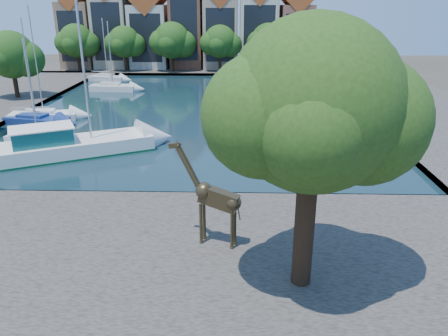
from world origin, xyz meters
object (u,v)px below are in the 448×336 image
at_px(motorsailer, 68,143).
at_px(giraffe_statue, 213,197).
at_px(plane_tree, 316,112).
at_px(sailboat_right_a, 335,160).
at_px(sailboat_left_a, 38,138).

bearing_deg(motorsailer, giraffe_statue, -48.73).
distance_m(giraffe_statue, motorsailer, 18.45).
xyz_separation_m(giraffe_statue, motorsailer, (-12.11, 13.80, -1.86)).
relative_size(plane_tree, giraffe_statue, 2.18).
bearing_deg(giraffe_statue, sailboat_right_a, 54.79).
bearing_deg(motorsailer, plane_tree, -46.46).
relative_size(motorsailer, sailboat_left_a, 1.44).
relative_size(giraffe_statue, sailboat_left_a, 0.56).
relative_size(giraffe_statue, motorsailer, 0.39).
relative_size(plane_tree, sailboat_right_a, 1.07).
xyz_separation_m(giraffe_statue, sailboat_right_a, (8.25, 11.70, -2.29)).
relative_size(sailboat_left_a, sailboat_right_a, 0.87).
bearing_deg(plane_tree, motorsailer, 133.54).
height_order(giraffe_statue, sailboat_right_a, sailboat_right_a).
distance_m(giraffe_statue, sailboat_left_a, 23.04).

